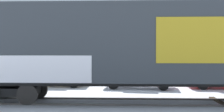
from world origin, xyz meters
TOP-DOWN VIEW (x-y plane):
  - ground_plane at (0.00, 0.00)m, footprint 260.00×260.00m
  - track at (1.95, 0.06)m, footprint 60.02×3.77m
  - freight_car at (0.24, -0.00)m, footprint 16.24×3.37m
  - flagpole at (-1.02, 9.81)m, footprint 1.52×0.38m
  - hillside at (0.07, 78.70)m, footprint 119.26×41.19m
  - parked_car_tan at (-5.22, 5.11)m, footprint 4.48×1.96m
  - parked_car_white at (0.39, 4.58)m, footprint 4.53×2.22m
  - parked_car_red at (5.84, 4.90)m, footprint 4.69×1.97m

SIDE VIEW (x-z plane):
  - ground_plane at x=0.00m, z-range 0.00..0.00m
  - track at x=1.95m, z-range 0.00..0.08m
  - parked_car_tan at x=-5.22m, z-range 0.02..1.56m
  - parked_car_white at x=0.39m, z-range -0.01..1.65m
  - parked_car_red at x=5.84m, z-range -0.01..1.72m
  - freight_car at x=0.24m, z-range 0.32..4.91m
  - hillside at x=0.07m, z-range -2.45..11.26m
  - flagpole at x=-1.02m, z-range 1.22..10.02m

